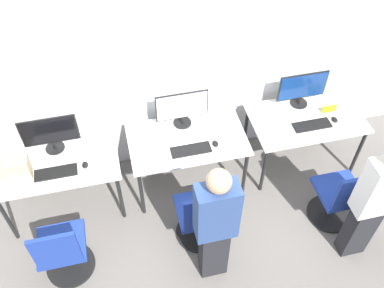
{
  "coord_description": "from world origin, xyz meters",
  "views": [
    {
      "loc": [
        -0.65,
        -2.6,
        4.0
      ],
      "look_at": [
        0.0,
        0.15,
        0.87
      ],
      "focal_mm": 40.0,
      "sensor_mm": 36.0,
      "label": 1
    }
  ],
  "objects_px": {
    "office_chair_center": "(200,218)",
    "monitor_right": "(302,88)",
    "office_chair_right": "(339,199)",
    "mouse_left": "(85,165)",
    "monitor_center": "(182,108)",
    "office_chair_left": "(63,253)",
    "person_right": "(375,200)",
    "keyboard_center": "(191,150)",
    "handbag": "(13,169)",
    "keyboard_left": "(56,173)",
    "keyboard_right": "(312,125)",
    "mouse_right": "(335,120)",
    "monitor_left": "(50,133)",
    "person_center": "(216,224)",
    "mouse_center": "(215,144)"
  },
  "relations": [
    {
      "from": "office_chair_center",
      "to": "monitor_right",
      "type": "bearing_deg",
      "value": 35.58
    },
    {
      "from": "office_chair_right",
      "to": "mouse_left",
      "type": "bearing_deg",
      "value": 163.31
    },
    {
      "from": "mouse_left",
      "to": "monitor_center",
      "type": "relative_size",
      "value": 0.16
    },
    {
      "from": "office_chair_left",
      "to": "office_chair_right",
      "type": "relative_size",
      "value": 1.0
    },
    {
      "from": "mouse_left",
      "to": "person_right",
      "type": "bearing_deg",
      "value": -23.98
    },
    {
      "from": "keyboard_center",
      "to": "person_right",
      "type": "bearing_deg",
      "value": -36.76
    },
    {
      "from": "mouse_left",
      "to": "keyboard_center",
      "type": "height_order",
      "value": "mouse_left"
    },
    {
      "from": "keyboard_center",
      "to": "handbag",
      "type": "relative_size",
      "value": 1.37
    },
    {
      "from": "keyboard_center",
      "to": "office_chair_right",
      "type": "height_order",
      "value": "office_chair_right"
    },
    {
      "from": "keyboard_left",
      "to": "office_chair_left",
      "type": "distance_m",
      "value": 0.77
    },
    {
      "from": "office_chair_right",
      "to": "keyboard_right",
      "type": "bearing_deg",
      "value": 94.26
    },
    {
      "from": "office_chair_center",
      "to": "monitor_right",
      "type": "height_order",
      "value": "monitor_right"
    },
    {
      "from": "keyboard_center",
      "to": "keyboard_right",
      "type": "height_order",
      "value": "same"
    },
    {
      "from": "monitor_right",
      "to": "keyboard_right",
      "type": "relative_size",
      "value": 1.35
    },
    {
      "from": "monitor_right",
      "to": "office_chair_left",
      "type": "bearing_deg",
      "value": -158.59
    },
    {
      "from": "mouse_right",
      "to": "monitor_left",
      "type": "bearing_deg",
      "value": 174.39
    },
    {
      "from": "person_center",
      "to": "person_right",
      "type": "relative_size",
      "value": 0.97
    },
    {
      "from": "mouse_left",
      "to": "office_chair_center",
      "type": "height_order",
      "value": "office_chair_center"
    },
    {
      "from": "handbag",
      "to": "mouse_left",
      "type": "bearing_deg",
      "value": -1.71
    },
    {
      "from": "mouse_left",
      "to": "person_right",
      "type": "height_order",
      "value": "person_right"
    },
    {
      "from": "keyboard_left",
      "to": "person_center",
      "type": "bearing_deg",
      "value": -35.96
    },
    {
      "from": "monitor_right",
      "to": "handbag",
      "type": "height_order",
      "value": "monitor_right"
    },
    {
      "from": "monitor_left",
      "to": "office_chair_center",
      "type": "bearing_deg",
      "value": -35.83
    },
    {
      "from": "keyboard_center",
      "to": "keyboard_right",
      "type": "xyz_separation_m",
      "value": [
        1.35,
        0.04,
        0.0
      ]
    },
    {
      "from": "person_center",
      "to": "keyboard_right",
      "type": "relative_size",
      "value": 3.73
    },
    {
      "from": "monitor_center",
      "to": "office_chair_right",
      "type": "distance_m",
      "value": 1.87
    },
    {
      "from": "monitor_center",
      "to": "mouse_right",
      "type": "bearing_deg",
      "value": -12.02
    },
    {
      "from": "monitor_left",
      "to": "mouse_center",
      "type": "relative_size",
      "value": 6.18
    },
    {
      "from": "office_chair_left",
      "to": "person_center",
      "type": "height_order",
      "value": "person_center"
    },
    {
      "from": "monitor_right",
      "to": "mouse_left",
      "type": "bearing_deg",
      "value": -171.4
    },
    {
      "from": "mouse_center",
      "to": "person_center",
      "type": "bearing_deg",
      "value": -105.48
    },
    {
      "from": "monitor_left",
      "to": "keyboard_right",
      "type": "xyz_separation_m",
      "value": [
        2.69,
        -0.31,
        -0.21
      ]
    },
    {
      "from": "monitor_center",
      "to": "monitor_right",
      "type": "relative_size",
      "value": 1.0
    },
    {
      "from": "mouse_left",
      "to": "mouse_center",
      "type": "height_order",
      "value": "same"
    },
    {
      "from": "keyboard_right",
      "to": "office_chair_right",
      "type": "relative_size",
      "value": 0.46
    },
    {
      "from": "person_right",
      "to": "handbag",
      "type": "height_order",
      "value": "person_right"
    },
    {
      "from": "keyboard_left",
      "to": "monitor_right",
      "type": "xyz_separation_m",
      "value": [
        2.69,
        0.39,
        0.21
      ]
    },
    {
      "from": "office_chair_right",
      "to": "person_right",
      "type": "xyz_separation_m",
      "value": [
        0.02,
        -0.37,
        0.49
      ]
    },
    {
      "from": "person_right",
      "to": "mouse_center",
      "type": "bearing_deg",
      "value": 136.96
    },
    {
      "from": "mouse_left",
      "to": "mouse_center",
      "type": "bearing_deg",
      "value": -0.96
    },
    {
      "from": "monitor_left",
      "to": "person_center",
      "type": "relative_size",
      "value": 0.36
    },
    {
      "from": "mouse_right",
      "to": "handbag",
      "type": "height_order",
      "value": "handbag"
    },
    {
      "from": "monitor_left",
      "to": "monitor_right",
      "type": "bearing_deg",
      "value": 1.18
    },
    {
      "from": "monitor_left",
      "to": "monitor_center",
      "type": "relative_size",
      "value": 1.0
    },
    {
      "from": "office_chair_left",
      "to": "office_chair_right",
      "type": "distance_m",
      "value": 2.78
    },
    {
      "from": "office_chair_left",
      "to": "monitor_center",
      "type": "relative_size",
      "value": 1.63
    },
    {
      "from": "office_chair_left",
      "to": "office_chair_center",
      "type": "distance_m",
      "value": 1.33
    },
    {
      "from": "mouse_left",
      "to": "mouse_right",
      "type": "bearing_deg",
      "value": 0.38
    },
    {
      "from": "mouse_left",
      "to": "person_center",
      "type": "relative_size",
      "value": 0.06
    },
    {
      "from": "monitor_left",
      "to": "monitor_right",
      "type": "relative_size",
      "value": 1.0
    }
  ]
}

